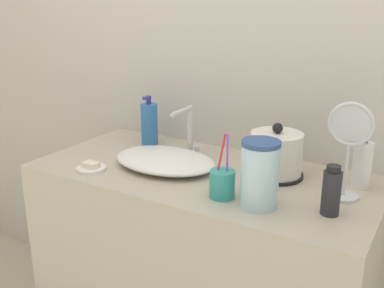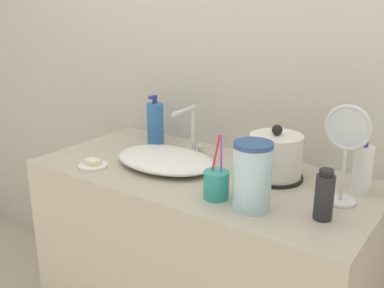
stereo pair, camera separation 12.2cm
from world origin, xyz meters
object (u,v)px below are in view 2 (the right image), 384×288
Objects in this scene: lotion_bottle at (362,169)px; shampoo_bottle at (155,123)px; faucet at (192,128)px; toothbrush_cup at (216,184)px; water_pitcher at (252,176)px; electric_kettle at (275,158)px; vanity_mirror at (346,148)px; mouthwash_bottle at (324,196)px.

shampoo_bottle is at bearing 178.17° from lotion_bottle.
lotion_bottle is 0.91× the size of shampoo_bottle.
faucet is 1.03× the size of lotion_bottle.
faucet is at bearing -179.31° from lotion_bottle.
toothbrush_cup is (0.31, -0.30, -0.07)m from faucet.
faucet is 0.23m from shampoo_bottle.
shampoo_bottle is 1.02× the size of water_pitcher.
shampoo_bottle reaches higher than lotion_bottle.
faucet is 0.43m from toothbrush_cup.
vanity_mirror is (0.26, -0.07, 0.11)m from electric_kettle.
faucet is at bearing 174.02° from electric_kettle.
mouthwash_bottle is at bearing 15.81° from water_pitcher.
shampoo_bottle reaches higher than electric_kettle.
electric_kettle reaches higher than lotion_bottle.
lotion_bottle is (0.37, 0.31, 0.03)m from toothbrush_cup.
water_pitcher is (-0.20, -0.06, 0.03)m from mouthwash_bottle.
lotion_bottle is at bearing 0.69° from faucet.
mouthwash_bottle is at bearing -18.11° from shampoo_bottle.
lotion_bottle is at bearing 81.65° from mouthwash_bottle.
electric_kettle is 0.96× the size of water_pitcher.
electric_kettle is at bearing -7.21° from shampoo_bottle.
electric_kettle is 0.32m from mouthwash_bottle.
water_pitcher is at bearing -27.29° from shampoo_bottle.
shampoo_bottle is (-0.53, 0.34, 0.04)m from toothbrush_cup.
toothbrush_cup is 0.48m from lotion_bottle.
water_pitcher is at bearing -80.21° from electric_kettle.
vanity_mirror is at bearing 42.99° from water_pitcher.
lotion_bottle is (0.29, 0.05, 0.01)m from electric_kettle.
toothbrush_cup reaches higher than water_pitcher.
mouthwash_bottle is at bearing -21.03° from faucet.
mouthwash_bottle is 0.73× the size of water_pitcher.
shampoo_bottle is at bearing 161.89° from mouthwash_bottle.
shampoo_bottle is (-0.61, 0.08, 0.02)m from electric_kettle.
lotion_bottle is 0.90m from shampoo_bottle.
shampoo_bottle is at bearing 170.66° from vanity_mirror.
mouthwash_bottle is (0.64, -0.24, -0.04)m from faucet.
toothbrush_cup is at bearing -32.47° from shampoo_bottle.
faucet is 1.32× the size of mouthwash_bottle.
vanity_mirror reaches higher than water_pitcher.
lotion_bottle is at bearing 75.30° from vanity_mirror.
faucet is 0.94× the size of toothbrush_cup.
toothbrush_cup is 0.68× the size of vanity_mirror.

